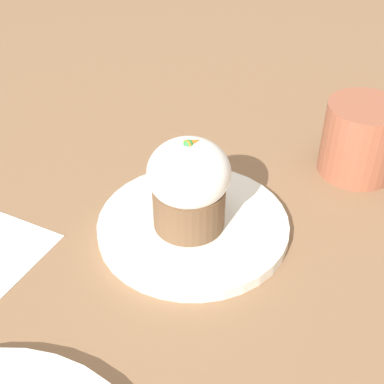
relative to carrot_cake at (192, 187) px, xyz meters
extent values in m
plane|color=#846042|center=(0.01, 0.00, -0.06)|extent=(4.00, 4.00, 0.00)
cylinder|color=white|center=(0.01, 0.00, -0.06)|extent=(0.20, 0.20, 0.01)
cylinder|color=brown|center=(0.00, 0.00, -0.03)|extent=(0.07, 0.07, 0.05)
ellipsoid|color=white|center=(0.00, 0.00, 0.01)|extent=(0.08, 0.08, 0.07)
cone|color=orange|center=(0.01, 0.00, 0.05)|extent=(0.02, 0.01, 0.01)
sphere|color=green|center=(0.00, 0.00, 0.05)|extent=(0.01, 0.01, 0.01)
cube|color=#B7B7BC|center=(0.03, 0.05, -0.05)|extent=(0.04, 0.08, 0.00)
ellipsoid|color=#B7B7BC|center=(0.01, 0.00, -0.05)|extent=(0.05, 0.05, 0.01)
cylinder|color=#9E563D|center=(0.23, -0.03, -0.02)|extent=(0.09, 0.09, 0.09)
camera|label=1|loc=(-0.26, -0.33, 0.32)|focal=50.00mm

